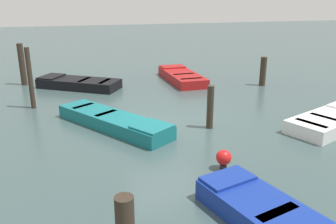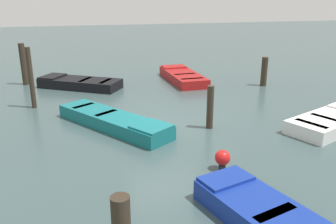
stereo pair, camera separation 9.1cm
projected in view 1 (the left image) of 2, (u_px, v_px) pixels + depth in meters
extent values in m
plane|color=#384C4C|center=(168.00, 122.00, 11.22)|extent=(80.00, 80.00, 0.00)
cube|color=#14666B|center=(113.00, 121.00, 10.74)|extent=(4.05, 3.19, 0.40)
cube|color=beige|center=(113.00, 117.00, 10.69)|extent=(3.40, 2.65, 0.04)
cube|color=#14666B|center=(152.00, 126.00, 9.65)|extent=(1.28, 1.28, 0.06)
cube|color=#9B9789|center=(106.00, 113.00, 10.87)|extent=(0.61, 0.77, 0.04)
cube|color=#9B9789|center=(83.00, 106.00, 11.59)|extent=(0.61, 0.77, 0.04)
cube|color=maroon|center=(182.00, 77.00, 16.60)|extent=(3.64, 1.39, 0.40)
cube|color=black|center=(182.00, 74.00, 16.56)|extent=(3.09, 1.09, 0.04)
cube|color=maroon|center=(173.00, 67.00, 17.80)|extent=(0.83, 1.18, 0.06)
cube|color=black|center=(184.00, 74.00, 16.30)|extent=(0.23, 1.01, 0.04)
cube|color=black|center=(191.00, 79.00, 15.40)|extent=(0.23, 1.01, 0.04)
cube|color=silver|center=(329.00, 122.00, 10.67)|extent=(2.29, 3.18, 0.40)
cube|color=#334772|center=(330.00, 118.00, 10.63)|extent=(1.86, 2.67, 0.04)
cube|color=navy|center=(326.00, 118.00, 10.49)|extent=(0.99, 0.56, 0.04)
cube|color=navy|center=(311.00, 124.00, 10.02)|extent=(0.99, 0.56, 0.04)
cube|color=black|center=(79.00, 84.00, 15.33)|extent=(2.97, 3.67, 0.40)
cube|color=gray|center=(79.00, 80.00, 15.29)|extent=(2.45, 3.07, 0.04)
cube|color=black|center=(51.00, 76.00, 15.64)|extent=(1.38, 1.27, 0.06)
cube|color=#776E5D|center=(84.00, 80.00, 15.20)|extent=(0.94, 0.70, 0.04)
cube|color=#776E5D|center=(105.00, 81.00, 14.93)|extent=(0.94, 0.70, 0.04)
cube|color=navy|center=(267.00, 216.00, 6.13)|extent=(2.94, 1.82, 0.40)
cube|color=silver|center=(268.00, 209.00, 6.09)|extent=(2.48, 1.48, 0.04)
cube|color=navy|center=(228.00, 178.00, 6.92)|extent=(0.85, 1.14, 0.06)
cube|color=#A4A49F|center=(278.00, 213.00, 5.91)|extent=(0.43, 0.90, 0.04)
cylinder|color=#33281E|center=(210.00, 107.00, 10.56)|extent=(0.20, 0.20, 1.32)
cylinder|color=#33281E|center=(263.00, 71.00, 15.66)|extent=(0.27, 0.27, 1.28)
cylinder|color=#33281E|center=(30.00, 78.00, 12.33)|extent=(0.17, 0.17, 2.17)
cylinder|color=#33281E|center=(22.00, 64.00, 15.68)|extent=(0.26, 0.26, 1.85)
cylinder|color=#262626|center=(223.00, 167.00, 8.18)|extent=(0.16, 0.16, 0.12)
sphere|color=red|center=(224.00, 157.00, 8.11)|extent=(0.36, 0.36, 0.36)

